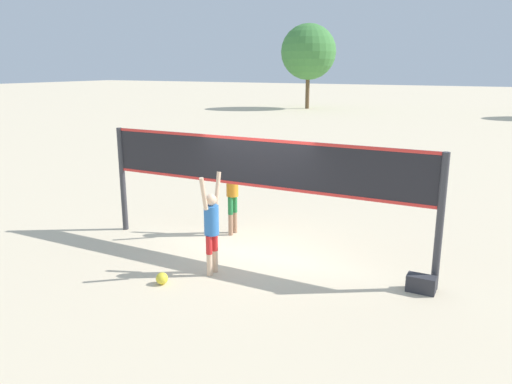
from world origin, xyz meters
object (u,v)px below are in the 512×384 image
player_spiker (211,223)px  tree_right_cluster (308,52)px  player_blocker (232,184)px  gear_bag (421,284)px  volleyball_net (256,175)px  volleyball (162,278)px

player_spiker → tree_right_cluster: 39.13m
player_blocker → gear_bag: size_ratio=4.59×
volleyball_net → player_blocker: (-1.12, 0.93, -0.52)m
volleyball_net → player_spiker: (-0.27, -1.29, -0.71)m
player_spiker → gear_bag: size_ratio=3.93×
player_spiker → tree_right_cluster: tree_right_cluster is taller
volleyball → tree_right_cluster: size_ratio=0.03×
player_blocker → gear_bag: 4.82m
player_spiker → player_blocker: (-0.85, 2.22, 0.19)m
volleyball_net → volleyball: bearing=-111.2°
player_blocker → volleyball: bearing=5.4°
player_spiker → player_blocker: player_blocker is taller
volleyball_net → gear_bag: volleyball_net is taller
volleyball → gear_bag: 4.66m
player_spiker → player_blocker: 2.38m
gear_bag → player_blocker: bearing=165.6°
volleyball_net → player_blocker: size_ratio=3.22×
volleyball_net → volleyball: 2.80m
player_blocker → tree_right_cluster: tree_right_cluster is taller
volleyball_net → tree_right_cluster: 37.95m
player_blocker → tree_right_cluster: 36.75m
gear_bag → player_spiker: bearing=-164.2°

